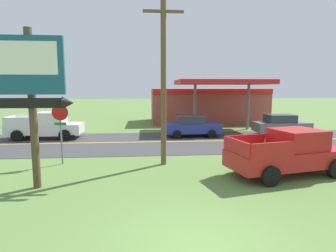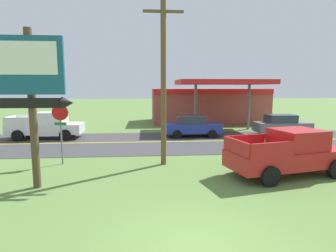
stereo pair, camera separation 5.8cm
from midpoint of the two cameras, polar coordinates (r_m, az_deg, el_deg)
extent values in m
plane|color=#5B7F3D|center=(7.24, 5.51, -23.30)|extent=(180.00, 180.00, 0.00)
cube|color=#3D3D3F|center=(19.49, -1.31, -3.23)|extent=(140.00, 8.00, 0.02)
cube|color=gold|center=(19.49, -1.31, -3.19)|extent=(126.00, 0.20, 0.01)
cylinder|color=brown|center=(11.37, -25.81, 2.86)|extent=(0.28, 0.28, 5.82)
cube|color=#19516B|center=(11.20, -26.64, 10.93)|extent=(2.49, 0.16, 2.04)
cube|color=white|center=(11.14, -26.89, 12.20)|extent=(2.09, 0.03, 1.14)
cube|color=black|center=(11.19, -26.22, 4.19)|extent=(2.24, 0.12, 0.36)
cone|color=black|center=(10.78, -19.66, 4.43)|extent=(0.40, 0.44, 0.44)
cylinder|color=slate|center=(14.69, -20.83, -3.06)|extent=(0.08, 0.08, 2.20)
cylinder|color=red|center=(14.47, -21.14, 2.57)|extent=(0.76, 0.03, 0.76)
cylinder|color=white|center=(14.49, -21.12, 2.58)|extent=(0.80, 0.01, 0.80)
cube|color=#19722D|center=(14.53, -21.03, 0.41)|extent=(0.56, 0.03, 0.14)
cylinder|color=brown|center=(13.48, -1.05, 9.96)|extent=(0.26, 0.26, 8.49)
cube|color=brown|center=(13.91, -1.08, 22.17)|extent=(1.88, 0.12, 0.12)
cube|color=#A84C42|center=(31.28, 7.80, 4.18)|extent=(12.00, 6.00, 3.60)
cube|color=red|center=(28.25, 9.21, 6.91)|extent=(12.00, 0.12, 0.50)
cube|color=red|center=(25.40, 10.87, 8.70)|extent=(8.00, 5.00, 0.40)
cylinder|color=slate|center=(24.91, 5.41, 4.00)|extent=(0.24, 0.24, 4.20)
cylinder|color=slate|center=(26.19, 15.83, 3.92)|extent=(0.24, 0.24, 4.20)
cube|color=red|center=(13.17, 22.90, -5.89)|extent=(5.51, 3.07, 0.72)
cube|color=red|center=(13.31, 24.55, -2.41)|extent=(2.25, 2.18, 0.84)
cube|color=#28333D|center=(13.92, 27.27, -2.16)|extent=(0.47, 1.64, 0.71)
cube|color=red|center=(12.86, 15.19, -2.95)|extent=(1.93, 0.55, 0.56)
cube|color=red|center=(11.39, 20.22, -4.53)|extent=(1.93, 0.55, 0.56)
cube|color=red|center=(11.58, 13.60, -4.07)|extent=(0.54, 1.86, 0.56)
cylinder|color=black|center=(15.02, 25.09, -5.79)|extent=(0.84, 0.45, 0.80)
cylinder|color=black|center=(13.70, 30.69, -7.42)|extent=(0.84, 0.45, 0.80)
cylinder|color=black|center=(13.08, 14.57, -7.24)|extent=(0.84, 0.45, 0.80)
cylinder|color=black|center=(11.54, 19.82, -9.49)|extent=(0.84, 0.45, 0.80)
cube|color=silver|center=(22.51, -23.58, -0.46)|extent=(5.20, 1.96, 0.72)
cube|color=silver|center=(22.28, -22.59, 1.54)|extent=(1.90, 1.80, 0.84)
cube|color=#28333D|center=(22.03, -20.38, 1.58)|extent=(0.10, 1.66, 0.71)
cube|color=silver|center=(23.82, -26.43, 1.35)|extent=(1.95, 0.12, 0.56)
cube|color=silver|center=(22.14, -28.16, 0.81)|extent=(1.95, 0.12, 0.56)
cube|color=silver|center=(23.37, -29.47, 1.05)|extent=(0.12, 1.88, 0.56)
cylinder|color=black|center=(23.03, -18.95, -0.96)|extent=(0.80, 0.28, 0.80)
cylinder|color=black|center=(21.16, -20.23, -1.76)|extent=(0.80, 0.28, 0.80)
cylinder|color=black|center=(24.03, -26.42, -1.00)|extent=(0.80, 0.28, 0.80)
cylinder|color=black|center=(22.24, -28.27, -1.77)|extent=(0.80, 0.28, 0.80)
cube|color=#233893|center=(21.62, 4.90, -0.36)|extent=(4.20, 1.76, 0.72)
cube|color=#2D3842|center=(21.52, 4.53, 1.38)|extent=(2.10, 1.56, 0.60)
cylinder|color=black|center=(22.78, 7.75, -0.90)|extent=(0.64, 0.24, 0.64)
cylinder|color=black|center=(21.09, 8.78, -1.62)|extent=(0.64, 0.24, 0.64)
cylinder|color=black|center=(22.36, 1.22, -0.99)|extent=(0.64, 0.24, 0.64)
cylinder|color=black|center=(20.64, 1.73, -1.74)|extent=(0.64, 0.24, 0.64)
cube|color=slate|center=(23.85, 21.88, -0.13)|extent=(4.20, 1.76, 0.72)
cube|color=#2D3842|center=(23.70, 21.64, 1.44)|extent=(2.10, 1.56, 0.60)
cylinder|color=black|center=(25.27, 23.59, -0.63)|extent=(0.64, 0.24, 0.64)
cylinder|color=black|center=(23.75, 25.60, -1.24)|extent=(0.64, 0.24, 0.64)
cylinder|color=black|center=(24.14, 18.15, -0.73)|extent=(0.64, 0.24, 0.64)
cylinder|color=black|center=(22.55, 19.88, -1.39)|extent=(0.64, 0.24, 0.64)
camera|label=1|loc=(0.03, -90.12, -0.02)|focal=30.14mm
camera|label=2|loc=(0.03, 89.88, 0.02)|focal=30.14mm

